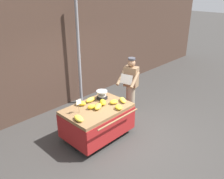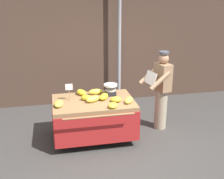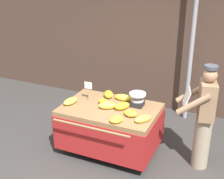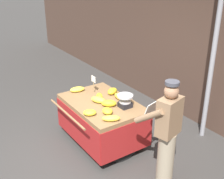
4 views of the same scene
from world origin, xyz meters
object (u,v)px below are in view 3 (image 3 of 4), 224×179
at_px(banana_bunch_5, 70,101).
at_px(banana_bunch_6, 109,94).
at_px(street_pole, 192,43).
at_px(banana_bunch_4, 107,105).
at_px(banana_bunch_2, 143,119).
at_px(banana_cart, 110,119).
at_px(banana_bunch_7, 130,113).
at_px(banana_bunch_1, 116,119).
at_px(weighing_scale, 137,100).
at_px(price_sign, 88,87).
at_px(vendor_person, 204,118).
at_px(banana_bunch_8, 104,102).
at_px(banana_bunch_0, 123,98).
at_px(banana_bunch_3, 122,106).

height_order(banana_bunch_5, banana_bunch_6, banana_bunch_6).
bearing_deg(street_pole, banana_bunch_4, -117.34).
xyz_separation_m(banana_bunch_2, banana_bunch_6, (-0.86, 0.61, 0.01)).
xyz_separation_m(banana_bunch_2, banana_bunch_4, (-0.68, 0.18, 0.01)).
distance_m(street_pole, banana_cart, 2.24).
height_order(banana_bunch_6, banana_bunch_7, banana_bunch_6).
relative_size(street_pole, banana_bunch_1, 14.76).
bearing_deg(banana_bunch_1, weighing_scale, 82.11).
height_order(banana_bunch_5, banana_bunch_7, banana_bunch_7).
xyz_separation_m(price_sign, banana_bunch_5, (-0.22, -0.25, -0.20)).
bearing_deg(weighing_scale, vendor_person, -2.13).
distance_m(banana_cart, banana_bunch_4, 0.29).
height_order(street_pole, vendor_person, street_pole).
bearing_deg(banana_bunch_2, weighing_scale, 119.05).
distance_m(banana_bunch_1, banana_bunch_5, 1.01).
relative_size(price_sign, vendor_person, 0.20).
bearing_deg(street_pole, banana_bunch_1, -105.93).
xyz_separation_m(banana_cart, banana_bunch_7, (0.42, -0.15, 0.28)).
bearing_deg(weighing_scale, banana_bunch_8, -159.33).
height_order(street_pole, banana_bunch_1, street_pole).
height_order(banana_bunch_1, banana_bunch_6, banana_bunch_6).
bearing_deg(banana_bunch_6, banana_bunch_7, -40.03).
bearing_deg(vendor_person, banana_bunch_0, 174.21).
relative_size(street_pole, banana_bunch_4, 11.19).
xyz_separation_m(weighing_scale, banana_bunch_8, (-0.53, -0.20, -0.06)).
xyz_separation_m(banana_bunch_0, banana_bunch_6, (-0.30, 0.03, -0.00)).
bearing_deg(banana_bunch_0, banana_bunch_5, -147.99).
bearing_deg(banana_bunch_3, banana_bunch_5, -169.62).
bearing_deg(banana_bunch_0, price_sign, -157.14).
height_order(banana_bunch_0, banana_bunch_5, banana_bunch_0).
relative_size(weighing_scale, banana_bunch_1, 1.28).
height_order(banana_bunch_0, banana_bunch_6, banana_bunch_0).
height_order(weighing_scale, banana_bunch_7, weighing_scale).
bearing_deg(banana_bunch_2, banana_bunch_8, 160.92).
height_order(banana_cart, banana_bunch_4, banana_bunch_4).
distance_m(banana_bunch_3, banana_bunch_6, 0.54).
relative_size(banana_bunch_0, banana_bunch_5, 1.01).
relative_size(banana_bunch_4, banana_bunch_8, 1.40).
relative_size(street_pole, price_sign, 9.48).
height_order(weighing_scale, banana_bunch_5, weighing_scale).
xyz_separation_m(street_pole, banana_bunch_4, (-0.95, -1.84, -0.71)).
height_order(banana_bunch_6, banana_bunch_8, same).
height_order(banana_bunch_6, vendor_person, vendor_person).
bearing_deg(banana_bunch_2, banana_bunch_1, -151.95).
relative_size(banana_bunch_2, banana_bunch_4, 1.02).
relative_size(street_pole, banana_cart, 2.00).
bearing_deg(street_pole, price_sign, -129.62).
relative_size(banana_bunch_2, banana_bunch_6, 1.16).
xyz_separation_m(banana_bunch_0, vendor_person, (1.39, -0.14, -0.02)).
xyz_separation_m(weighing_scale, banana_bunch_7, (0.03, -0.39, -0.07)).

